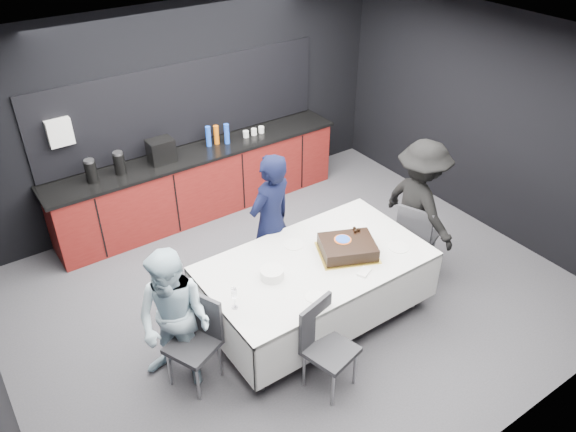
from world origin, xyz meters
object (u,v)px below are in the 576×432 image
at_px(plate_stack, 272,274).
at_px(chair_near, 324,340).
at_px(chair_right, 416,234).
at_px(cake_assembly, 348,247).
at_px(party_table, 316,271).
at_px(chair_left, 197,334).
at_px(person_left, 174,321).
at_px(person_right, 419,207).
at_px(person_center, 271,223).
at_px(champagne_flute, 234,294).

distance_m(plate_stack, chair_near, 0.82).
xyz_separation_m(chair_right, chair_near, (-1.92, -0.73, 0.00)).
height_order(cake_assembly, chair_right, cake_assembly).
relative_size(party_table, chair_near, 2.51).
distance_m(cake_assembly, chair_left, 1.75).
xyz_separation_m(cake_assembly, person_left, (-1.90, 0.14, -0.11)).
relative_size(chair_left, chair_near, 1.00).
relative_size(chair_near, person_right, 0.56).
xyz_separation_m(party_table, chair_near, (-0.46, -0.74, -0.11)).
relative_size(cake_assembly, person_center, 0.44).
height_order(chair_left, chair_right, same).
relative_size(chair_right, person_right, 0.56).
relative_size(party_table, chair_left, 2.51).
bearing_deg(chair_right, person_left, 178.70).
distance_m(cake_assembly, person_left, 1.90).
bearing_deg(cake_assembly, chair_near, -140.76).
height_order(party_table, plate_stack, plate_stack).
relative_size(chair_left, chair_right, 1.00).
xyz_separation_m(cake_assembly, chair_left, (-1.72, 0.08, -0.32)).
bearing_deg(chair_near, cake_assembly, 39.24).
xyz_separation_m(chair_left, person_left, (-0.18, 0.06, 0.21)).
distance_m(plate_stack, person_left, 1.04).
xyz_separation_m(cake_assembly, champagne_flute, (-1.37, -0.05, 0.09)).
distance_m(person_center, person_right, 1.75).
bearing_deg(chair_left, cake_assembly, -2.52).
relative_size(party_table, person_left, 1.55).
bearing_deg(chair_right, person_right, 43.78).
bearing_deg(person_left, champagne_flute, 34.18).
height_order(cake_assembly, person_left, person_left).
relative_size(party_table, person_center, 1.39).
relative_size(party_table, cake_assembly, 3.16).
distance_m(plate_stack, champagne_flute, 0.55).
relative_size(cake_assembly, person_left, 0.49).
relative_size(cake_assembly, plate_stack, 3.15).
bearing_deg(chair_left, party_table, 0.55).
distance_m(cake_assembly, champagne_flute, 1.38).
height_order(party_table, champagne_flute, champagne_flute).
bearing_deg(person_center, chair_left, 16.45).
xyz_separation_m(party_table, person_center, (-0.05, 0.76, 0.20)).
bearing_deg(chair_near, champagne_flute, 133.37).
xyz_separation_m(chair_left, person_right, (2.94, 0.09, 0.29)).
height_order(party_table, person_center, person_center).
distance_m(chair_left, person_center, 1.57).
xyz_separation_m(plate_stack, person_center, (0.47, 0.74, 0.01)).
bearing_deg(person_right, cake_assembly, 102.44).
height_order(person_center, person_right, person_center).
bearing_deg(champagne_flute, person_center, 42.47).
distance_m(chair_left, chair_right, 2.84).
bearing_deg(champagne_flute, chair_right, 2.74).
bearing_deg(chair_left, person_right, 1.74).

